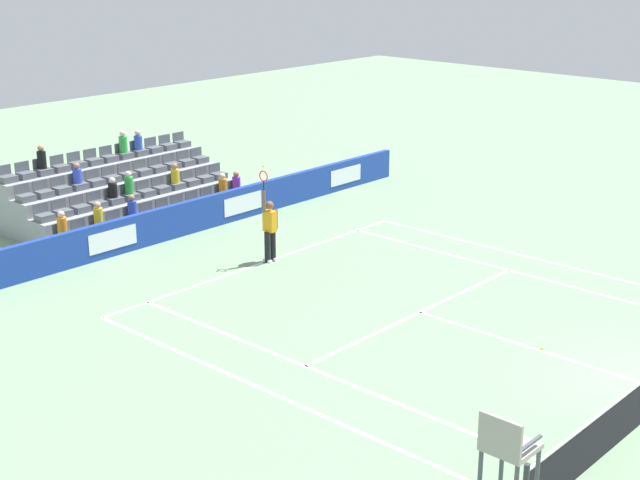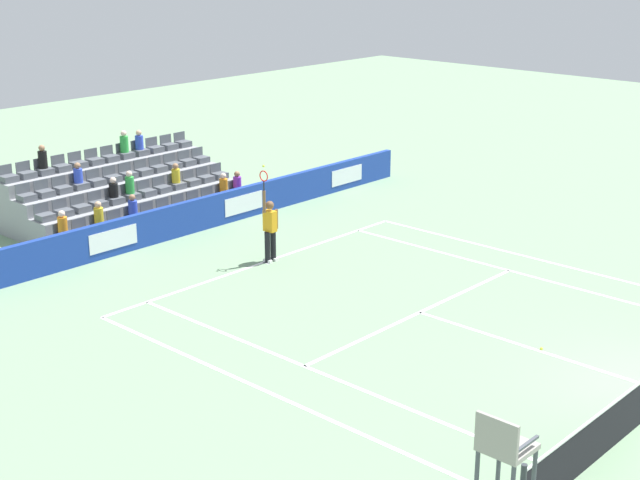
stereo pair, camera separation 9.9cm
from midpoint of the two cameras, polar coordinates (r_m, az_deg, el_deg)
The scene contains 13 objects.
line_baseline at distance 26.56m, azimuth -3.33°, elevation -1.36°, with size 10.97×0.10×0.01m, color white.
line_service at distance 23.18m, azimuth 6.21°, elevation -4.40°, with size 8.23×0.10×0.01m, color white.
line_centre_service at distance 21.61m, azimuth 13.07°, elevation -6.51°, with size 0.10×6.40×0.01m, color white.
line_singles_sideline_left at distance 20.00m, azimuth 0.15°, elevation -8.08°, with size 0.10×11.89×0.01m, color white.
line_singles_sideline_right at distance 26.19m, azimuth 12.40°, elevation -2.05°, with size 0.10×11.89×0.01m, color white.
line_doubles_sideline_left at distance 19.12m, azimuth -2.66°, elevation -9.40°, with size 0.10×11.89×0.01m, color white.
line_doubles_sideline_right at distance 27.33m, azimuth 13.87°, elevation -1.31°, with size 0.10×11.89×0.01m, color white.
line_centre_mark at distance 26.49m, azimuth -3.17°, elevation -1.41°, with size 0.10×0.20×0.01m, color white.
sponsor_barrier at distance 29.03m, azimuth -8.40°, elevation 1.24°, with size 20.46×0.22×1.04m.
tennis_player at distance 26.33m, azimuth -2.96°, elevation 0.73°, with size 0.53×0.37×2.85m.
umpire_chair at distance 14.23m, azimuth 11.33°, elevation -13.16°, with size 0.70×0.70×2.34m.
stadium_stand at distance 31.24m, azimuth -11.84°, elevation 2.56°, with size 7.44×3.80×2.62m.
loose_tennis_ball at distance 21.61m, azimuth 13.47°, elevation -6.46°, with size 0.07×0.07×0.07m, color #D1E533.
Camera 2 is at (17.34, 6.21, 8.80)m, focal length 52.51 mm.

